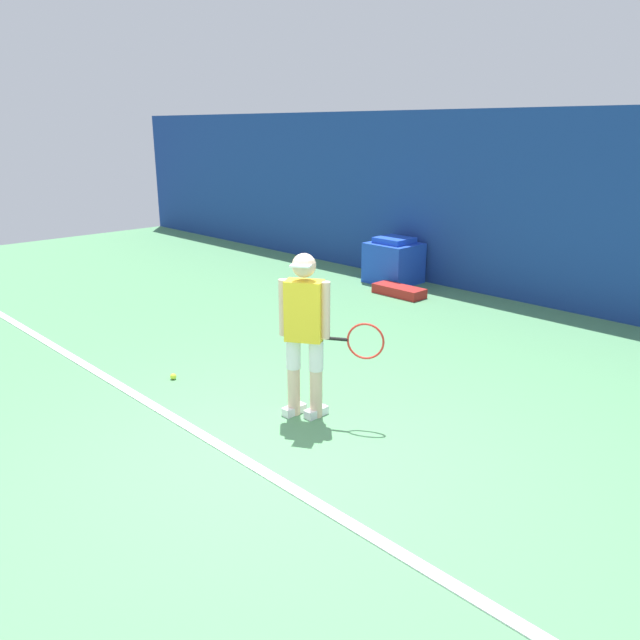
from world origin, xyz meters
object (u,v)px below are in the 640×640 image
at_px(tennis_player, 306,329).
at_px(covered_chair, 394,261).
at_px(equipment_bag, 399,291).
at_px(tennis_ball, 173,376).

relative_size(tennis_player, covered_chair, 1.89).
height_order(covered_chair, equipment_bag, covered_chair).
xyz_separation_m(covered_chair, equipment_bag, (0.65, -0.63, -0.30)).
bearing_deg(covered_chair, equipment_bag, -44.39).
relative_size(tennis_ball, covered_chair, 0.08).
distance_m(tennis_player, tennis_ball, 1.92).
bearing_deg(covered_chair, tennis_player, -59.12).
xyz_separation_m(tennis_ball, equipment_bag, (-0.53, 4.58, 0.04)).
height_order(tennis_player, covered_chair, tennis_player).
distance_m(tennis_ball, covered_chair, 5.35).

